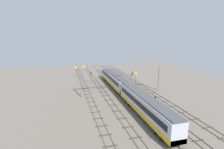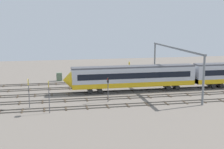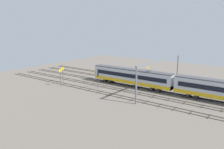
% 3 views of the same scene
% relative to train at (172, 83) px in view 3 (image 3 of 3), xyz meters
% --- Properties ---
extents(ground_plane, '(98.85, 98.85, 0.00)m').
position_rel_train_xyz_m(ground_plane, '(12.08, 0.00, -2.66)').
color(ground_plane, slate).
extents(track_near_foreground, '(82.85, 2.40, 0.16)m').
position_rel_train_xyz_m(track_near_foreground, '(12.08, -9.71, -2.59)').
color(track_near_foreground, '#59544C').
rests_on(track_near_foreground, ground).
extents(track_second_near, '(82.85, 2.40, 0.16)m').
position_rel_train_xyz_m(track_second_near, '(12.08, -4.85, -2.59)').
color(track_second_near, '#59544C').
rests_on(track_second_near, ground).
extents(track_with_train, '(82.85, 2.40, 0.16)m').
position_rel_train_xyz_m(track_with_train, '(12.08, 0.00, -2.59)').
color(track_with_train, '#59544C').
rests_on(track_with_train, ground).
extents(track_second_far, '(82.85, 2.40, 0.16)m').
position_rel_train_xyz_m(track_second_far, '(12.08, 4.85, -2.59)').
color(track_second_far, '#59544C').
rests_on(track_second_far, ground).
extents(track_far_background, '(82.85, 2.40, 0.16)m').
position_rel_train_xyz_m(track_far_background, '(12.08, 9.71, -2.59)').
color(track_far_background, '#59544C').
rests_on(track_far_background, ground).
extents(train, '(50.40, 3.24, 4.80)m').
position_rel_train_xyz_m(train, '(0.00, 0.00, 0.00)').
color(train, '#B7BCC6').
rests_on(train, ground).
extents(overhead_gantry, '(0.40, 25.05, 8.37)m').
position_rel_train_xyz_m(overhead_gantry, '(3.34, -0.41, 3.98)').
color(overhead_gantry, slate).
rests_on(overhead_gantry, ground).
extents(speed_sign_near_foreground, '(0.14, 0.97, 4.90)m').
position_rel_train_xyz_m(speed_sign_near_foreground, '(27.86, 11.54, 0.58)').
color(speed_sign_near_foreground, '#4C4C51').
rests_on(speed_sign_near_foreground, ground).
extents(speed_sign_mid_trackside, '(0.14, 0.98, 4.72)m').
position_rel_train_xyz_m(speed_sign_mid_trackside, '(10.71, -7.89, 0.47)').
color(speed_sign_mid_trackside, '#4C4C51').
rests_on(speed_sign_mid_trackside, ground).
extents(speed_sign_far_trackside, '(0.14, 1.09, 4.67)m').
position_rel_train_xyz_m(speed_sign_far_trackside, '(31.00, 7.96, 0.51)').
color(speed_sign_far_trackside, '#4C4C51').
rests_on(speed_sign_far_trackside, ground).
extents(signal_light_trackside_departure, '(0.31, 0.32, 4.18)m').
position_rel_train_xyz_m(signal_light_trackside_departure, '(18.12, 6.89, 0.10)').
color(signal_light_trackside_departure, '#4C4C51').
rests_on(signal_light_trackside_departure, ground).
extents(relay_cabinet, '(1.27, 0.81, 1.82)m').
position_rel_train_xyz_m(relay_cabinet, '(25.70, -13.02, -1.75)').
color(relay_cabinet, '#597259').
rests_on(relay_cabinet, ground).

